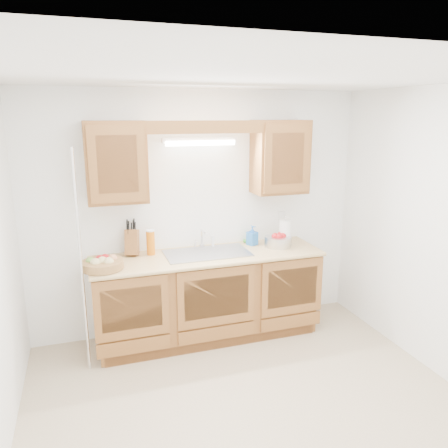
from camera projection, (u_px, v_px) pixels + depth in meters
name	position (u px, v px, depth m)	size (l,w,h in m)	color
room	(252.00, 256.00, 3.18)	(3.52, 3.50, 2.50)	#C6B18F
base_cabinets	(208.00, 296.00, 4.48)	(2.20, 0.60, 0.86)	brown
countertop	(208.00, 256.00, 4.36)	(2.30, 0.63, 0.04)	tan
upper_cabinet_left	(116.00, 162.00, 4.02)	(0.55, 0.33, 0.75)	brown
upper_cabinet_right	(280.00, 157.00, 4.52)	(0.55, 0.33, 0.75)	brown
valance	(206.00, 127.00, 4.06)	(2.20, 0.05, 0.12)	brown
fluorescent_fixture	(200.00, 141.00, 4.30)	(0.76, 0.08, 0.08)	white
sink	(207.00, 260.00, 4.39)	(0.84, 0.46, 0.36)	#9E9EA3
wire_shelf_pole	(81.00, 265.00, 3.74)	(0.03, 0.03, 2.00)	silver
outlet_plate	(282.00, 216.00, 4.87)	(0.08, 0.01, 0.12)	white
fruit_basket	(102.00, 263.00, 3.92)	(0.39, 0.39, 0.12)	#B07F47
knife_block	(132.00, 242.00, 4.32)	(0.17, 0.23, 0.37)	brown
orange_canister	(151.00, 242.00, 4.31)	(0.10, 0.10, 0.25)	orange
soap_bottle	(252.00, 235.00, 4.64)	(0.09, 0.10, 0.21)	blue
sponge	(249.00, 241.00, 4.75)	(0.14, 0.11, 0.03)	#CC333F
paper_towel	(285.00, 233.00, 4.63)	(0.17, 0.17, 0.32)	silver
apple_bowl	(278.00, 240.00, 4.60)	(0.35, 0.35, 0.15)	silver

